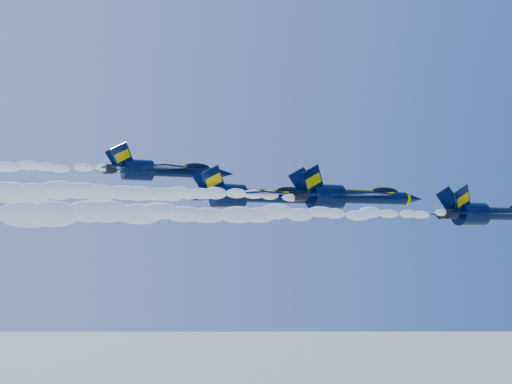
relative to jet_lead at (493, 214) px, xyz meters
name	(u,v)px	position (x,y,z in m)	size (l,w,h in m)	color
jet_lead	(493,214)	(0.00, 0.00, 0.00)	(17.20, 14.11, 6.39)	black
smoke_trail_jet_lead	(261,213)	(-30.06, 0.00, -0.46)	(45.42, 2.19, 1.97)	white
jet_second	(352,196)	(-10.65, 13.00, 2.45)	(20.04, 16.44, 7.45)	black
smoke_trail_jet_second	(106,193)	(-41.93, 13.00, 1.96)	(45.42, 2.55, 2.30)	white
jet_third	(256,196)	(-22.01, 17.77, 2.51)	(19.14, 15.70, 7.11)	black
jet_fourth	(164,170)	(-31.42, 26.20, 6.07)	(17.91, 14.69, 6.65)	black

